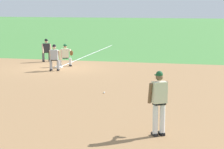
# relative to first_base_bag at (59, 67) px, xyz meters

# --- Properties ---
(ground_plane) EXTENTS (160.00, 160.00, 0.00)m
(ground_plane) POSITION_rel_first_base_bag_xyz_m (0.00, 0.00, -0.04)
(ground_plane) COLOR #47843D
(infield_dirt_patch) EXTENTS (18.00, 18.00, 0.01)m
(infield_dirt_patch) POSITION_rel_first_base_bag_xyz_m (-5.83, -3.62, -0.04)
(infield_dirt_patch) COLOR #9E754C
(infield_dirt_patch) RESTS_ON ground
(foul_line_stripe) EXTENTS (13.45, 0.10, 0.00)m
(foul_line_stripe) POSITION_rel_first_base_bag_xyz_m (6.72, 0.00, -0.04)
(foul_line_stripe) COLOR white
(foul_line_stripe) RESTS_ON ground
(first_base_bag) EXTENTS (0.38, 0.38, 0.09)m
(first_base_bag) POSITION_rel_first_base_bag_xyz_m (0.00, 0.00, 0.00)
(first_base_bag) COLOR white
(first_base_bag) RESTS_ON ground
(baseball) EXTENTS (0.07, 0.07, 0.07)m
(baseball) POSITION_rel_first_base_bag_xyz_m (-6.41, -4.33, -0.01)
(baseball) COLOR white
(baseball) RESTS_ON ground
(pitcher) EXTENTS (0.84, 0.57, 1.86)m
(pitcher) POSITION_rel_first_base_bag_xyz_m (-11.63, -7.24, 1.01)
(pitcher) COLOR black
(pitcher) RESTS_ON ground
(first_baseman) EXTENTS (0.82, 1.02, 1.34)m
(first_baseman) POSITION_rel_first_base_bag_xyz_m (0.52, -0.25, 0.69)
(first_baseman) COLOR black
(first_baseman) RESTS_ON ground
(baserunner) EXTENTS (0.50, 0.63, 1.46)m
(baserunner) POSITION_rel_first_base_bag_xyz_m (-1.14, -0.18, 0.75)
(baserunner) COLOR black
(baserunner) RESTS_ON ground
(umpire) EXTENTS (0.63, 0.68, 1.46)m
(umpire) POSITION_rel_first_base_bag_xyz_m (2.23, 1.63, 0.75)
(umpire) COLOR black
(umpire) RESTS_ON ground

